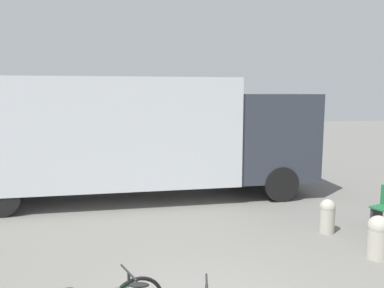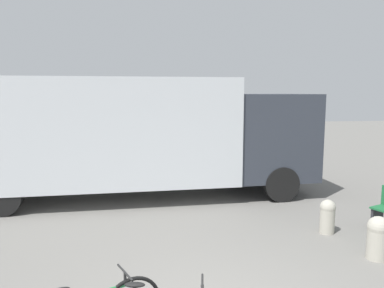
# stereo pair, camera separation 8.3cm
# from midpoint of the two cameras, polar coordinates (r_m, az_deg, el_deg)

# --- Properties ---
(delivery_truck) EXTENTS (9.56, 3.06, 3.11)m
(delivery_truck) POSITION_cam_midpoint_polar(r_m,az_deg,el_deg) (9.93, -9.14, 1.79)
(delivery_truck) COLOR silver
(delivery_truck) RESTS_ON ground
(bollard_near_bench) EXTENTS (0.36, 0.36, 0.73)m
(bollard_near_bench) POSITION_cam_midpoint_polar(r_m,az_deg,el_deg) (7.12, 26.78, -12.44)
(bollard_near_bench) COLOR #B2AD9E
(bollard_near_bench) RESTS_ON ground
(bollard_far_bench) EXTENTS (0.30, 0.30, 0.68)m
(bollard_far_bench) POSITION_cam_midpoint_polar(r_m,az_deg,el_deg) (7.96, 20.22, -10.14)
(bollard_far_bench) COLOR #B2AD9E
(bollard_far_bench) RESTS_ON ground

